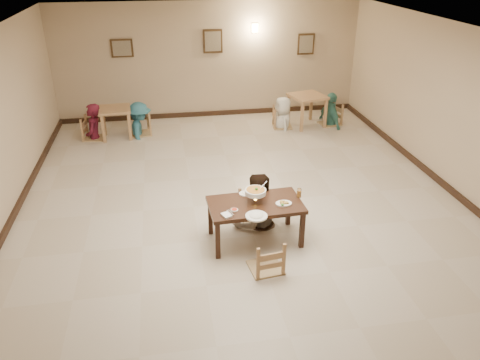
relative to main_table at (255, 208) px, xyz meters
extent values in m
plane|color=#C0B2A1|center=(0.01, 1.22, -0.59)|extent=(10.00, 10.00, 0.00)
plane|color=silver|center=(0.01, 1.22, 2.41)|extent=(10.00, 10.00, 0.00)
plane|color=tan|center=(0.01, 6.22, 0.91)|extent=(10.00, 0.00, 10.00)
plane|color=tan|center=(0.01, -3.78, 0.91)|extent=(10.00, 0.00, 10.00)
plane|color=tan|center=(4.01, 1.22, 0.91)|extent=(0.00, 10.00, 10.00)
cube|color=black|center=(0.01, 6.19, -0.53)|extent=(8.00, 0.06, 0.12)
cube|color=black|center=(-3.96, 1.22, -0.53)|extent=(0.06, 10.00, 0.12)
cube|color=black|center=(3.98, 1.22, -0.53)|extent=(0.06, 10.00, 0.12)
cube|color=#342213|center=(-2.19, 6.18, 1.31)|extent=(0.55, 0.03, 0.45)
cube|color=gray|center=(-2.19, 6.17, 1.31)|extent=(0.45, 0.01, 0.37)
cube|color=#342213|center=(0.11, 6.18, 1.41)|extent=(0.50, 0.03, 0.60)
cube|color=gray|center=(0.11, 6.17, 1.41)|extent=(0.41, 0.01, 0.49)
cube|color=#342213|center=(2.61, 6.18, 1.26)|extent=(0.45, 0.03, 0.55)
cube|color=gray|center=(2.61, 6.17, 1.26)|extent=(0.37, 0.01, 0.45)
cube|color=#FFD88C|center=(1.21, 6.18, 1.71)|extent=(0.16, 0.05, 0.22)
cube|color=#341C10|center=(0.00, 0.00, 0.05)|extent=(1.47, 0.87, 0.06)
cube|color=#341C10|center=(-0.64, -0.37, -0.29)|extent=(0.07, 0.07, 0.61)
cube|color=#341C10|center=(0.67, -0.31, -0.29)|extent=(0.07, 0.07, 0.61)
cube|color=#341C10|center=(-0.67, 0.31, -0.29)|extent=(0.07, 0.07, 0.61)
cube|color=#341C10|center=(0.64, 0.37, -0.29)|extent=(0.07, 0.07, 0.61)
cube|color=tan|center=(0.12, 0.62, -0.14)|extent=(0.46, 0.46, 0.05)
cube|color=tan|center=(0.01, -0.75, -0.14)|extent=(0.46, 0.46, 0.05)
imported|color=gray|center=(0.12, 0.51, 0.31)|extent=(1.03, 0.90, 1.80)
torus|color=silver|center=(0.01, 0.05, 0.22)|extent=(0.26, 0.26, 0.01)
cylinder|color=silver|center=(0.01, 0.05, 0.10)|extent=(0.07, 0.07, 0.04)
cone|color=#FFA526|center=(0.01, 0.05, 0.15)|extent=(0.04, 0.04, 0.06)
cylinder|color=white|center=(0.01, 0.05, 0.25)|extent=(0.33, 0.33, 0.07)
cylinder|color=#B26D25|center=(0.01, 0.05, 0.29)|extent=(0.28, 0.28, 0.02)
sphere|color=#2D7223|center=(0.02, 0.03, 0.31)|extent=(0.05, 0.05, 0.05)
cylinder|color=silver|center=(0.13, 0.11, 0.32)|extent=(0.15, 0.09, 0.10)
cylinder|color=silver|center=(0.11, 0.10, 0.15)|extent=(0.01, 0.01, 0.15)
cylinder|color=silver|center=(-0.09, 0.10, 0.15)|extent=(0.01, 0.01, 0.15)
cylinder|color=silver|center=(0.01, -0.07, 0.15)|extent=(0.01, 0.01, 0.15)
cylinder|color=white|center=(-0.07, 0.31, 0.09)|extent=(0.26, 0.26, 0.02)
ellipsoid|color=white|center=(-0.07, 0.31, 0.10)|extent=(0.17, 0.15, 0.06)
cylinder|color=white|center=(-0.07, -0.40, 0.09)|extent=(0.32, 0.32, 0.02)
ellipsoid|color=white|center=(-0.07, -0.40, 0.10)|extent=(0.21, 0.18, 0.07)
cylinder|color=white|center=(0.42, -0.10, 0.09)|extent=(0.25, 0.25, 0.02)
sphere|color=#2D7223|center=(0.38, -0.17, 0.11)|extent=(0.04, 0.04, 0.04)
cylinder|color=white|center=(-0.35, -0.16, 0.09)|extent=(0.11, 0.11, 0.02)
cylinder|color=#AA2310|center=(-0.35, -0.16, 0.10)|extent=(0.09, 0.09, 0.01)
cube|color=white|center=(-0.49, -0.30, 0.09)|extent=(0.17, 0.19, 0.03)
cube|color=silver|center=(-0.44, -0.22, 0.09)|extent=(0.06, 0.16, 0.01)
cube|color=silver|center=(-0.41, -0.22, 0.09)|extent=(0.06, 0.16, 0.01)
cylinder|color=white|center=(0.71, 0.08, 0.15)|extent=(0.07, 0.07, 0.14)
cylinder|color=orange|center=(0.71, 0.08, 0.14)|extent=(0.06, 0.06, 0.10)
cube|color=#A77E57|center=(-2.43, 4.99, 0.11)|extent=(0.78, 0.78, 0.06)
cube|color=#A77E57|center=(-2.71, 4.67, -0.26)|extent=(0.07, 0.07, 0.67)
cube|color=#A77E57|center=(-2.11, 4.71, -0.26)|extent=(0.07, 0.07, 0.67)
cube|color=#A77E57|center=(-2.76, 5.27, -0.26)|extent=(0.07, 0.07, 0.67)
cube|color=#A77E57|center=(-2.15, 5.32, -0.26)|extent=(0.07, 0.07, 0.67)
cube|color=#A77E57|center=(2.36, 4.99, 0.19)|extent=(0.98, 0.98, 0.06)
cube|color=#A77E57|center=(2.11, 4.58, -0.22)|extent=(0.07, 0.07, 0.75)
cube|color=#A77E57|center=(2.78, 4.74, -0.22)|extent=(0.07, 0.07, 0.75)
cube|color=#A77E57|center=(1.94, 5.24, -0.22)|extent=(0.07, 0.07, 0.75)
cube|color=#A77E57|center=(2.61, 5.41, -0.22)|extent=(0.07, 0.07, 0.75)
cube|color=tan|center=(-2.98, 4.96, -0.12)|extent=(0.48, 0.48, 0.05)
cube|color=tan|center=(-1.89, 5.07, -0.11)|extent=(0.50, 0.50, 0.05)
cube|color=tan|center=(1.72, 4.98, -0.13)|extent=(0.48, 0.48, 0.05)
cube|color=tan|center=(3.00, 4.97, -0.11)|extent=(0.49, 0.49, 0.05)
imported|color=#541224|center=(-2.98, 4.96, 0.27)|extent=(0.46, 0.66, 1.73)
imported|color=teal|center=(-1.89, 5.07, 0.22)|extent=(0.66, 1.08, 1.62)
imported|color=silver|center=(1.72, 4.98, 0.20)|extent=(0.52, 0.79, 1.58)
imported|color=teal|center=(3.00, 4.97, 0.25)|extent=(0.57, 1.04, 1.68)
camera|label=1|loc=(-1.29, -6.11, 3.62)|focal=35.00mm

